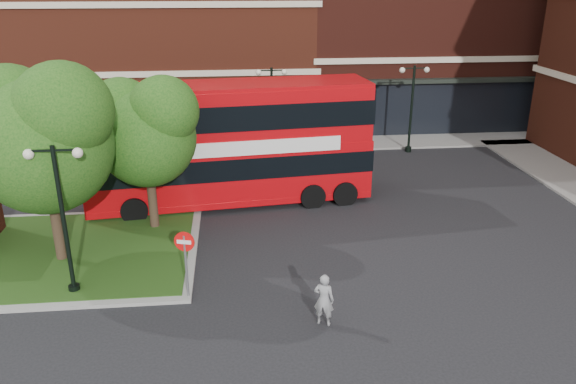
{
  "coord_description": "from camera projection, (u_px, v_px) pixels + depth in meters",
  "views": [
    {
      "loc": [
        -0.18,
        -16.25,
        9.64
      ],
      "look_at": [
        1.8,
        3.47,
        2.0
      ],
      "focal_mm": 35.0,
      "sensor_mm": 36.0,
      "label": 1
    }
  ],
  "objects": [
    {
      "name": "bus",
      "position": [
        229.0,
        136.0,
        24.54
      ],
      "size": [
        12.62,
        4.17,
        4.73
      ],
      "rotation": [
        0.0,
        0.0,
        0.11
      ],
      "color": "#AB060C",
      "rests_on": "ground"
    },
    {
      "name": "terrace_far_right",
      "position": [
        432.0,
        1.0,
        39.27
      ],
      "size": [
        18.0,
        12.0,
        16.0
      ],
      "primitive_type": "cube",
      "color": "#471911",
      "rests_on": "ground"
    },
    {
      "name": "ground",
      "position": [
        244.0,
        288.0,
        18.57
      ],
      "size": [
        120.0,
        120.0,
        0.0
      ],
      "primitive_type": "plane",
      "color": "black",
      "rests_on": "ground"
    },
    {
      "name": "lamp_island",
      "position": [
        63.0,
        213.0,
        17.23
      ],
      "size": [
        1.72,
        0.36,
        5.0
      ],
      "color": "black",
      "rests_on": "ground"
    },
    {
      "name": "woman",
      "position": [
        324.0,
        300.0,
        16.35
      ],
      "size": [
        0.7,
        0.59,
        1.65
      ],
      "primitive_type": "imported",
      "rotation": [
        0.0,
        0.0,
        2.76
      ],
      "color": "gray",
      "rests_on": "ground"
    },
    {
      "name": "lamp_far_left",
      "position": [
        272.0,
        107.0,
        31.2
      ],
      "size": [
        1.72,
        0.36,
        5.0
      ],
      "color": "black",
      "rests_on": "ground"
    },
    {
      "name": "car_white",
      "position": [
        309.0,
        142.0,
        32.15
      ],
      "size": [
        4.48,
        1.8,
        1.45
      ],
      "primitive_type": "imported",
      "rotation": [
        0.0,
        0.0,
        1.51
      ],
      "color": "white",
      "rests_on": "ground"
    },
    {
      "name": "tree_island_west",
      "position": [
        40.0,
        132.0,
        18.62
      ],
      "size": [
        5.4,
        4.71,
        7.21
      ],
      "color": "#2D2116",
      "rests_on": "ground"
    },
    {
      "name": "no_entry_sign",
      "position": [
        185.0,
        252.0,
        17.33
      ],
      "size": [
        0.64,
        0.22,
        2.35
      ],
      "rotation": [
        0.0,
        0.0,
        -0.28
      ],
      "color": "slate",
      "rests_on": "ground"
    },
    {
      "name": "tree_island_east",
      "position": [
        144.0,
        127.0,
        21.41
      ],
      "size": [
        4.46,
        3.9,
        6.29
      ],
      "color": "#2D2116",
      "rests_on": "ground"
    },
    {
      "name": "lamp_far_right",
      "position": [
        412.0,
        104.0,
        31.94
      ],
      "size": [
        1.72,
        0.36,
        5.0
      ],
      "color": "black",
      "rests_on": "ground"
    },
    {
      "name": "terrace_far_left",
      "position": [
        112.0,
        18.0,
        37.59
      ],
      "size": [
        26.0,
        12.0,
        14.0
      ],
      "primitive_type": "cube",
      "color": "#612617",
      "rests_on": "ground"
    },
    {
      "name": "pavement_far",
      "position": [
        237.0,
        146.0,
        33.87
      ],
      "size": [
        44.0,
        3.0,
        0.12
      ],
      "primitive_type": "cube",
      "color": "slate",
      "rests_on": "ground"
    },
    {
      "name": "car_silver",
      "position": [
        166.0,
        143.0,
        32.28
      ],
      "size": [
        3.83,
        1.77,
        1.27
      ],
      "primitive_type": "imported",
      "rotation": [
        0.0,
        0.0,
        1.5
      ],
      "color": "#B3B5BB",
      "rests_on": "ground"
    },
    {
      "name": "traffic_island",
      "position": [
        24.0,
        255.0,
        20.59
      ],
      "size": [
        12.6,
        7.6,
        0.15
      ],
      "color": "gray",
      "rests_on": "ground"
    }
  ]
}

